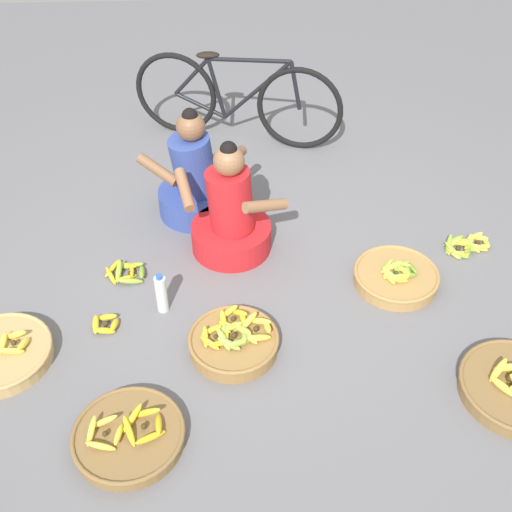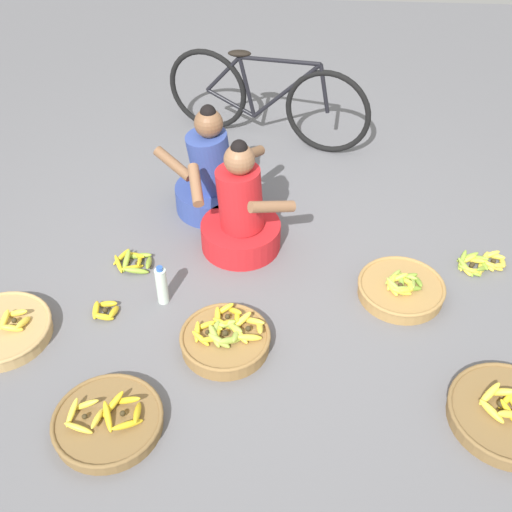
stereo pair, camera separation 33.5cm
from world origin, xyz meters
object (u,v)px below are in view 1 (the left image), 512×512
(banana_basket_mid_left, at_px, (234,341))
(loose_bananas_back_center, at_px, (106,324))
(vendor_woman_behind, at_px, (195,181))
(loose_bananas_front_left, at_px, (127,272))
(loose_bananas_back_left, at_px, (466,246))
(banana_basket_near_vendor, at_px, (396,276))
(water_bottle, at_px, (161,294))
(vendor_woman_front, at_px, (231,217))
(banana_basket_back_right, at_px, (0,354))
(banana_basket_near_bicycle, at_px, (129,436))
(bicycle_leaning, at_px, (236,99))

(banana_basket_mid_left, height_order, loose_bananas_back_center, banana_basket_mid_left)
(vendor_woman_behind, height_order, loose_bananas_front_left, vendor_woman_behind)
(vendor_woman_behind, relative_size, loose_bananas_back_left, 2.33)
(vendor_woman_behind, bearing_deg, loose_bananas_back_left, -16.04)
(banana_basket_near_vendor, relative_size, water_bottle, 1.92)
(loose_bananas_front_left, bearing_deg, vendor_woman_front, 19.82)
(vendor_woman_front, xyz_separation_m, vendor_woman_behind, (-0.23, 0.41, 0.00))
(vendor_woman_behind, xyz_separation_m, loose_bananas_back_left, (1.77, -0.51, -0.23))
(banana_basket_mid_left, bearing_deg, vendor_woman_behind, 100.09)
(banana_basket_back_right, bearing_deg, vendor_woman_front, 34.89)
(banana_basket_mid_left, distance_m, water_bottle, 0.53)
(banana_basket_mid_left, relative_size, banana_basket_near_vendor, 0.96)
(banana_basket_mid_left, xyz_separation_m, water_bottle, (-0.41, 0.33, 0.07))
(banana_basket_mid_left, height_order, loose_bananas_front_left, banana_basket_mid_left)
(banana_basket_back_right, bearing_deg, banana_basket_mid_left, 0.69)
(banana_basket_near_bicycle, height_order, loose_bananas_front_left, banana_basket_near_bicycle)
(vendor_woman_front, bearing_deg, loose_bananas_back_center, -137.48)
(vendor_woman_behind, bearing_deg, banana_basket_mid_left, -79.91)
(banana_basket_back_right, distance_m, loose_bananas_front_left, 0.90)
(loose_bananas_back_left, xyz_separation_m, loose_bananas_front_left, (-2.20, -0.14, -0.00))
(vendor_woman_behind, distance_m, banana_basket_mid_left, 1.32)
(vendor_woman_front, relative_size, bicycle_leaning, 0.49)
(vendor_woman_behind, bearing_deg, water_bottle, -100.84)
(vendor_woman_behind, height_order, banana_basket_near_vendor, vendor_woman_behind)
(vendor_woman_front, bearing_deg, banana_basket_mid_left, -90.39)
(bicycle_leaning, height_order, banana_basket_mid_left, bicycle_leaning)
(banana_basket_back_right, relative_size, banana_basket_near_vendor, 1.06)
(vendor_woman_behind, bearing_deg, banana_basket_near_vendor, -32.88)
(banana_basket_back_right, height_order, loose_bananas_back_left, banana_basket_back_right)
(bicycle_leaning, bearing_deg, banana_basket_near_bicycle, -102.13)
(loose_bananas_back_center, distance_m, loose_bananas_back_left, 2.35)
(vendor_woman_front, relative_size, banana_basket_back_right, 1.43)
(banana_basket_back_right, relative_size, banana_basket_near_bicycle, 1.01)
(vendor_woman_behind, xyz_separation_m, water_bottle, (-0.18, -0.96, -0.13))
(vendor_woman_front, bearing_deg, banana_basket_near_vendor, -21.37)
(bicycle_leaning, height_order, loose_bananas_back_center, bicycle_leaning)
(vendor_woman_front, relative_size, loose_bananas_back_center, 5.05)
(loose_bananas_back_left, distance_m, loose_bananas_front_left, 2.20)
(vendor_woman_front, height_order, vendor_woman_behind, vendor_woman_behind)
(vendor_woman_front, xyz_separation_m, loose_bananas_back_left, (1.54, -0.10, -0.23))
(banana_basket_near_vendor, distance_m, loose_bananas_front_left, 1.68)
(bicycle_leaning, bearing_deg, loose_bananas_back_center, -111.56)
(banana_basket_back_right, distance_m, banana_basket_near_vendor, 2.34)
(loose_bananas_back_left, relative_size, water_bottle, 1.26)
(vendor_woman_behind, relative_size, banana_basket_near_vendor, 1.52)
(vendor_woman_behind, xyz_separation_m, banana_basket_near_bicycle, (-0.30, -1.85, -0.21))
(loose_bananas_back_center, relative_size, loose_bananas_back_left, 0.46)
(banana_basket_near_vendor, distance_m, water_bottle, 1.43)
(vendor_woman_behind, xyz_separation_m, banana_basket_mid_left, (0.23, -1.28, -0.19))
(banana_basket_mid_left, relative_size, loose_bananas_front_left, 1.88)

